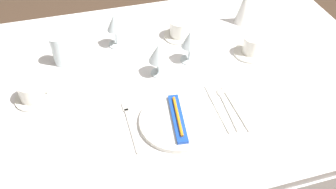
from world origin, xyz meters
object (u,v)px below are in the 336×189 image
Objects in this scene: coffee_cup_left at (180,28)px; coffee_cup_far at (31,90)px; fork_outer at (130,124)px; drink_tumbler at (60,52)px; dinner_knife at (219,109)px; wine_glass_centre at (115,25)px; coffee_cup_right at (252,45)px; toothbrush_package at (178,118)px; wine_glass_left at (158,54)px; dinner_plate at (177,121)px; wine_glass_right at (190,41)px; napkin_folded at (245,5)px; spoon_soup at (226,104)px; spoon_dessert at (232,102)px.

coffee_cup_far is (-0.62, -0.23, -0.00)m from coffee_cup_left.
fork_outer is 0.38m from coffee_cup_far.
drink_tumbler is at bearing 117.00° from fork_outer.
dinner_knife is 0.66m from drink_tumbler.
coffee_cup_right is at bearing -21.66° from wine_glass_centre.
toothbrush_package is 1.57× the size of wine_glass_left.
fork_outer is (-0.16, 0.03, -0.01)m from dinner_plate.
coffee_cup_left is at bearing 85.92° from wine_glass_right.
coffee_cup_far is at bearing 152.03° from toothbrush_package.
dinner_plate is at bearing -132.54° from napkin_folded.
spoon_soup is 0.31m from wine_glass_left.
wine_glass_right reaches higher than coffee_cup_left.
coffee_cup_right is at bearing -38.11° from coffee_cup_left.
toothbrush_package is (0.00, 0.00, 0.02)m from dinner_plate.
toothbrush_package is at bearing 76.17° from dinner_plate.
coffee_cup_far reaches higher than spoon_soup.
dinner_knife is 0.56m from wine_glass_centre.
coffee_cup_far is at bearing -121.25° from drink_tumbler.
drink_tumbler reaches higher than spoon_dessert.
coffee_cup_far reaches higher than toothbrush_package.
coffee_cup_left is 0.27m from wine_glass_left.
wine_glass_centre is 1.05× the size of wine_glass_right.
drink_tumbler is at bearing 129.72° from dinner_plate.
napkin_folded reaches higher than toothbrush_package.
wine_glass_right is at bearing 100.55° from spoon_soup.
coffee_cup_left is 0.32m from coffee_cup_right.
coffee_cup_far is 0.61× the size of napkin_folded.
coffee_cup_right is 0.88× the size of coffee_cup_far.
spoon_dessert is at bearing -74.17° from wine_glass_right.
napkin_folded is (0.28, 0.47, 0.09)m from spoon_soup.
wine_glass_right reaches higher than dinner_knife.
coffee_cup_right is at bearing -11.15° from drink_tumbler.
coffee_cup_left reaches higher than toothbrush_package.
wine_glass_left is 0.53m from napkin_folded.
coffee_cup_right is 0.69× the size of wine_glass_right.
coffee_cup_left reaches higher than coffee_cup_far.
coffee_cup_left and coffee_cup_right have the same top height.
wine_glass_right reaches higher than coffee_cup_far.
spoon_soup is 0.93× the size of spoon_dessert.
dinner_plate is 0.16m from dinner_knife.
coffee_cup_right is (0.40, 0.28, 0.04)m from dinner_plate.
coffee_cup_far is (-0.66, 0.21, 0.04)m from spoon_soup.
dinner_plate is at bearing -89.70° from wine_glass_left.
spoon_soup is 0.68m from drink_tumbler.
coffee_cup_right is at bearing 34.87° from dinner_plate.
wine_glass_right is at bearing -94.08° from coffee_cup_left.
coffee_cup_far is (-0.31, 0.21, 0.04)m from fork_outer.
napkin_folded is (0.25, 0.47, 0.09)m from spoon_dessert.
coffee_cup_far is (-0.62, 0.23, 0.04)m from dinner_knife.
coffee_cup_far is 0.61m from wine_glass_right.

